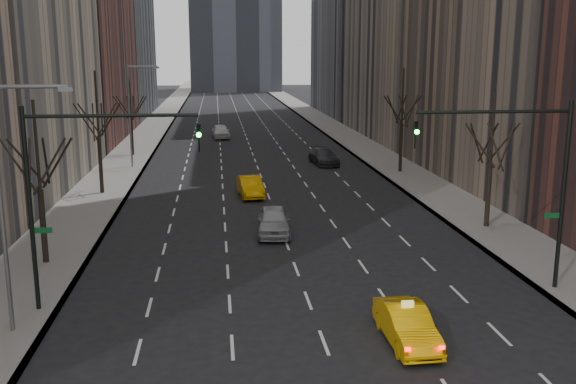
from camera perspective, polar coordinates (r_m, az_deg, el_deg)
name	(u,v)px	position (r m, az deg, el deg)	size (l,w,h in m)	color
sidewalk_left	(148,134)	(83.87, -12.30, 5.10)	(4.50, 320.00, 0.15)	slate
sidewalk_right	(338,131)	(84.93, 4.44, 5.42)	(4.50, 320.00, 0.15)	slate
tree_lw_b	(40,190)	(32.57, -21.16, 0.17)	(3.36, 3.50, 7.82)	black
tree_lw_c	(99,139)	(47.95, -16.45, 4.51)	(3.36, 3.50, 8.74)	black
tree_lw_d	(131,121)	(65.69, -13.77, 6.19)	(3.36, 3.50, 7.36)	black
tree_rw_b	(490,166)	(38.70, 17.53, 2.23)	(3.36, 3.50, 7.82)	black
tree_rw_c	(402,126)	(55.42, 10.07, 5.79)	(3.36, 3.50, 8.74)	black
traffic_mast_left	(73,175)	(25.83, -18.55, 1.41)	(6.69, 0.39, 8.00)	black
traffic_mast_right	(527,166)	(28.27, 20.48, 2.16)	(6.69, 0.39, 8.00)	black
streetlight_near	(10,183)	(24.35, -23.51, 0.71)	(2.83, 0.22, 9.00)	slate
streetlight_far	(133,105)	(58.45, -13.59, 7.52)	(2.83, 0.22, 9.00)	slate
taxi_sedan	(407,325)	(23.46, 10.51, -11.54)	(1.43, 4.10, 1.35)	#FFB405
silver_sedan_ahead	(274,221)	(36.36, -1.28, -2.57)	(1.83, 4.54, 1.55)	#9D9FA5
far_taxi	(250,187)	(46.04, -3.38, 0.49)	(1.51, 4.34, 1.43)	#ECA104
far_suv_grey	(324,157)	(59.48, 3.19, 3.17)	(2.03, 4.99, 1.45)	#2E2E33
far_car_white	(221,131)	(78.38, -6.01, 5.38)	(1.96, 4.88, 1.66)	silver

